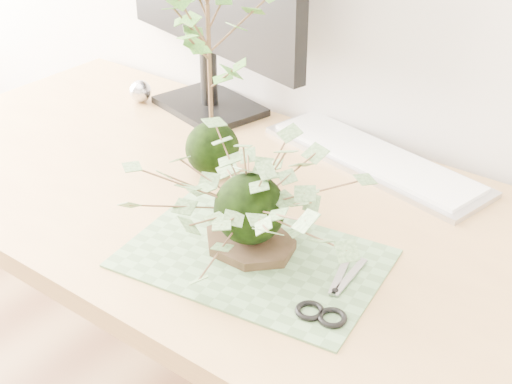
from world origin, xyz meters
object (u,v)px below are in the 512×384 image
Objects in this scene: maple_kokedama at (208,19)px; keyboard at (374,158)px; ivy_kokedama at (249,179)px; desk at (258,250)px.

keyboard is at bearing 44.55° from maple_kokedama.
maple_kokedama reaches higher than keyboard.
ivy_kokedama is at bearing -80.31° from keyboard.
ivy_kokedama is at bearing -59.38° from desk.
ivy_kokedama is 0.81× the size of keyboard.
ivy_kokedama is (0.06, -0.10, 0.22)m from desk.
desk is 0.25m from ivy_kokedama.
desk is 3.96× the size of ivy_kokedama.
ivy_kokedama is 0.31m from maple_kokedama.
keyboard is (0.08, 0.28, 0.10)m from desk.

